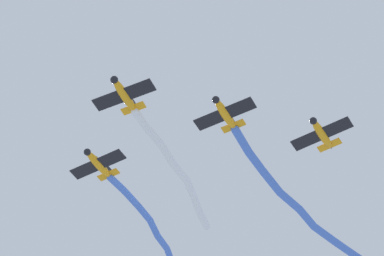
{
  "coord_description": "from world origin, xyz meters",
  "views": [
    {
      "loc": [
        39.57,
        -5.0,
        3.61
      ],
      "look_at": [
        -3.44,
        8.66,
        56.16
      ],
      "focal_mm": 64.28,
      "sensor_mm": 36.0,
      "label": 1
    }
  ],
  "objects_px": {
    "airplane_lead": "(124,95)",
    "airplane_slot": "(322,133)",
    "airplane_left_wing": "(225,113)",
    "airplane_right_wing": "(98,164)"
  },
  "relations": [
    {
      "from": "airplane_left_wing",
      "to": "airplane_right_wing",
      "type": "xyz_separation_m",
      "value": [
        -10.86,
        -10.45,
        0.3
      ]
    },
    {
      "from": "airplane_left_wing",
      "to": "airplane_right_wing",
      "type": "relative_size",
      "value": 0.99
    },
    {
      "from": "airplane_lead",
      "to": "airplane_left_wing",
      "type": "xyz_separation_m",
      "value": [
        0.72,
        10.1,
        0.0
      ]
    },
    {
      "from": "airplane_lead",
      "to": "airplane_slot",
      "type": "relative_size",
      "value": 0.98
    },
    {
      "from": "airplane_lead",
      "to": "airplane_left_wing",
      "type": "distance_m",
      "value": 10.13
    },
    {
      "from": "airplane_lead",
      "to": "airplane_left_wing",
      "type": "bearing_deg",
      "value": 128.07
    },
    {
      "from": "airplane_lead",
      "to": "airplane_right_wing",
      "type": "xyz_separation_m",
      "value": [
        -10.14,
        -0.35,
        0.3
      ]
    },
    {
      "from": "airplane_lead",
      "to": "airplane_slot",
      "type": "bearing_deg",
      "value": 128.07
    },
    {
      "from": "airplane_right_wing",
      "to": "airplane_lead",
      "type": "bearing_deg",
      "value": 49.45
    },
    {
      "from": "airplane_left_wing",
      "to": "airplane_right_wing",
      "type": "distance_m",
      "value": 15.07
    }
  ]
}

